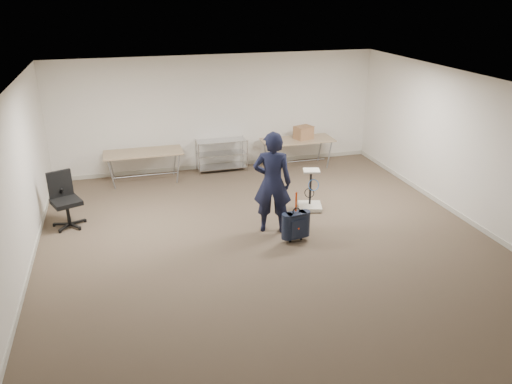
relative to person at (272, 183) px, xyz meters
name	(u,v)px	position (x,y,z in m)	size (l,w,h in m)	color
ground	(272,248)	(-0.21, -0.68, -0.96)	(9.00, 9.00, 0.00)	#4B3D2E
room_shell	(251,214)	(-0.21, 0.70, -0.91)	(8.00, 9.00, 9.00)	white
folding_table_left	(143,154)	(-2.11, 3.27, -0.29)	(1.80, 0.75, 0.73)	#9B7D5F
folding_table_right	(298,141)	(1.69, 3.27, -0.29)	(1.80, 0.75, 0.73)	#9B7D5F
wire_shelf	(222,154)	(-0.21, 3.52, -0.52)	(1.22, 0.47, 0.80)	silver
person	(272,183)	(0.00, 0.00, 0.00)	(0.70, 0.46, 1.93)	black
suitcase	(296,225)	(0.28, -0.54, -0.64)	(0.37, 0.24, 0.95)	black
office_chair	(67,210)	(-3.70, 1.26, -0.64)	(0.64, 0.65, 1.06)	black
equipment_cart	(310,199)	(1.06, 0.73, -0.74)	(0.57, 0.57, 0.86)	beige
cardboard_box	(303,133)	(1.85, 3.28, -0.07)	(0.43, 0.32, 0.32)	olive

